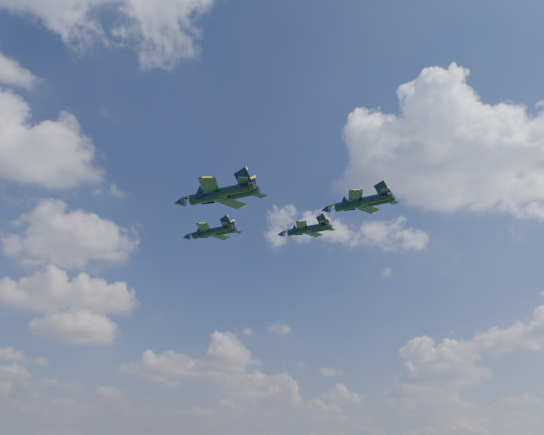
{
  "coord_description": "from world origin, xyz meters",
  "views": [
    {
      "loc": [
        -50.75,
        -87.53,
        14.91
      ],
      "look_at": [
        -2.16,
        -3.12,
        56.31
      ],
      "focal_mm": 35.0,
      "sensor_mm": 36.0,
      "label": 1
    }
  ],
  "objects": [
    {
      "name": "jet_lead",
      "position": [
        -11.08,
        10.64,
        55.82
      ],
      "size": [
        10.31,
        13.34,
        3.29
      ],
      "rotation": [
        0.0,
        0.0,
        0.57
      ],
      "color": "black"
    },
    {
      "name": "jet_left",
      "position": [
        -18.79,
        -9.05,
        54.63
      ],
      "size": [
        13.73,
        16.57,
        4.17
      ],
      "rotation": [
        0.0,
        0.0,
        0.63
      ],
      "color": "black"
    },
    {
      "name": "jet_right",
      "position": [
        9.01,
        4.51,
        58.28
      ],
      "size": [
        10.21,
        13.22,
        3.27
      ],
      "rotation": [
        0.0,
        0.0,
        0.57
      ],
      "color": "black"
    },
    {
      "name": "jet_slot",
      "position": [
        7.08,
        -16.29,
        56.08
      ],
      "size": [
        11.17,
        14.7,
        3.61
      ],
      "rotation": [
        0.0,
        0.0,
        0.55
      ],
      "color": "black"
    }
  ]
}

